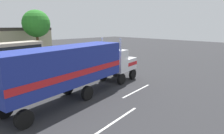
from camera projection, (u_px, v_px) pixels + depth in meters
ground_plane at (114, 81)px, 20.09m from camera, size 120.00×120.00×0.00m
lane_stripe_near at (137, 91)px, 17.15m from camera, size 4.38×0.79×0.01m
lane_stripe_mid at (117, 120)px, 11.83m from camera, size 4.37×0.85×0.01m
semi_truck at (77, 66)px, 15.30m from camera, size 14.37×5.32×4.50m
person_bystander at (70, 75)px, 19.03m from camera, size 0.43×0.48×1.63m
parked_bus at (2, 54)px, 25.40m from camera, size 11.29×5.05×3.40m
tree_center at (36, 24)px, 33.58m from camera, size 4.70×4.70×8.35m
building_backdrop at (1, 41)px, 35.24m from camera, size 18.66×9.41×5.26m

